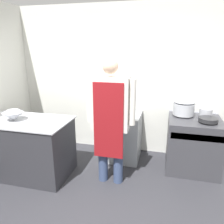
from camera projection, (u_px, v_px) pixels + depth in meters
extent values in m
plane|color=#2D2D33|center=(82.00, 211.00, 2.73)|extent=(14.00, 14.00, 0.00)
cube|color=silver|center=(116.00, 81.00, 4.08)|extent=(8.00, 0.05, 2.70)
cube|color=#2D2D33|center=(28.00, 148.00, 3.43)|extent=(1.32, 0.76, 0.88)
cube|color=#B2B5BC|center=(24.00, 121.00, 3.30)|extent=(1.37, 0.79, 0.02)
cube|color=#38383D|center=(193.00, 144.00, 3.59)|extent=(0.81, 0.78, 0.86)
cube|color=#B2B5BC|center=(197.00, 137.00, 3.16)|extent=(0.75, 0.03, 0.10)
cube|color=#B2B5BC|center=(193.00, 112.00, 3.81)|extent=(0.81, 0.03, 0.02)
cube|color=#93999E|center=(121.00, 136.00, 3.96)|extent=(0.67, 0.66, 0.84)
cube|color=silver|center=(118.00, 141.00, 3.64)|extent=(0.57, 0.02, 0.59)
cylinder|color=#38476B|center=(103.00, 155.00, 3.26)|extent=(0.14, 0.14, 0.84)
cylinder|color=#38476B|center=(118.00, 157.00, 3.20)|extent=(0.14, 0.14, 0.84)
cube|color=silver|center=(110.00, 104.00, 3.00)|extent=(0.52, 0.22, 0.75)
cube|color=maroon|center=(108.00, 122.00, 2.95)|extent=(0.41, 0.02, 1.06)
cylinder|color=silver|center=(90.00, 100.00, 3.06)|extent=(0.09, 0.09, 0.63)
cylinder|color=silver|center=(132.00, 103.00, 2.92)|extent=(0.09, 0.09, 0.63)
sphere|color=beige|center=(110.00, 66.00, 2.85)|extent=(0.21, 0.21, 0.21)
cone|color=#B2B5BC|center=(13.00, 116.00, 3.27)|extent=(0.30, 0.30, 0.13)
cone|color=#B2B5BC|center=(13.00, 113.00, 3.52)|extent=(0.20, 0.20, 0.09)
cylinder|color=#B2B5BC|center=(184.00, 109.00, 3.60)|extent=(0.34, 0.34, 0.20)
ellipsoid|color=#B2B5BC|center=(184.00, 102.00, 3.56)|extent=(0.33, 0.33, 0.06)
cylinder|color=#262628|center=(208.00, 120.00, 3.29)|extent=(0.28, 0.28, 0.06)
cylinder|color=#B2B5BC|center=(206.00, 112.00, 3.53)|extent=(0.20, 0.20, 0.13)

